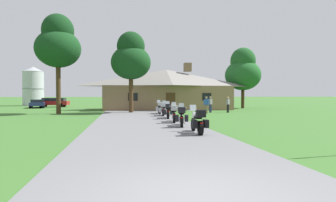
{
  "coord_description": "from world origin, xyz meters",
  "views": [
    {
      "loc": [
        -1.29,
        -4.88,
        1.85
      ],
      "look_at": [
        2.76,
        20.32,
        1.3
      ],
      "focal_mm": 30.21,
      "sensor_mm": 36.0,
      "label": 1
    }
  ],
  "objects_px": {
    "motorcycle_white_nearest_to_camera": "(198,122)",
    "bystander_gray_shirt_near_lodge": "(210,104)",
    "motorcycle_silver_fourth_in_row": "(168,111)",
    "tree_left_near": "(58,44)",
    "motorcycle_black_second_in_row": "(182,117)",
    "parked_red_suv_far_left": "(53,102)",
    "metal_silo_distant": "(33,86)",
    "bystander_blue_shirt_by_tree": "(206,104)",
    "tree_by_lodge_front": "(131,58)",
    "motorcycle_blue_farthest_in_row": "(159,108)",
    "motorcycle_orange_third_in_row": "(174,114)",
    "tree_right_of_lodge": "(243,71)",
    "bystander_gray_shirt_beside_signpost": "(228,104)",
    "parked_navy_sedan_far_left": "(37,103)",
    "motorcycle_black_fifth_in_row": "(163,109)"
  },
  "relations": [
    {
      "from": "motorcycle_white_nearest_to_camera",
      "to": "bystander_gray_shirt_beside_signpost",
      "type": "height_order",
      "value": "bystander_gray_shirt_beside_signpost"
    },
    {
      "from": "motorcycle_white_nearest_to_camera",
      "to": "tree_left_near",
      "type": "distance_m",
      "value": 19.94
    },
    {
      "from": "motorcycle_orange_third_in_row",
      "to": "tree_right_of_lodge",
      "type": "relative_size",
      "value": 0.25
    },
    {
      "from": "motorcycle_silver_fourth_in_row",
      "to": "bystander_gray_shirt_beside_signpost",
      "type": "height_order",
      "value": "bystander_gray_shirt_beside_signpost"
    },
    {
      "from": "motorcycle_orange_third_in_row",
      "to": "tree_left_near",
      "type": "bearing_deg",
      "value": 140.99
    },
    {
      "from": "motorcycle_white_nearest_to_camera",
      "to": "motorcycle_black_second_in_row",
      "type": "distance_m",
      "value": 3.05
    },
    {
      "from": "motorcycle_white_nearest_to_camera",
      "to": "bystander_gray_shirt_near_lodge",
      "type": "bearing_deg",
      "value": 71.83
    },
    {
      "from": "motorcycle_silver_fourth_in_row",
      "to": "tree_by_lodge_front",
      "type": "relative_size",
      "value": 0.25
    },
    {
      "from": "tree_right_of_lodge",
      "to": "metal_silo_distant",
      "type": "height_order",
      "value": "tree_right_of_lodge"
    },
    {
      "from": "motorcycle_blue_farthest_in_row",
      "to": "parked_red_suv_far_left",
      "type": "xyz_separation_m",
      "value": [
        -13.93,
        18.78,
        0.17
      ]
    },
    {
      "from": "motorcycle_black_fifth_in_row",
      "to": "bystander_gray_shirt_beside_signpost",
      "type": "bearing_deg",
      "value": 39.81
    },
    {
      "from": "parked_navy_sedan_far_left",
      "to": "motorcycle_blue_farthest_in_row",
      "type": "bearing_deg",
      "value": -57.37
    },
    {
      "from": "motorcycle_white_nearest_to_camera",
      "to": "motorcycle_orange_third_in_row",
      "type": "relative_size",
      "value": 1.0
    },
    {
      "from": "tree_right_of_lodge",
      "to": "parked_navy_sedan_far_left",
      "type": "xyz_separation_m",
      "value": [
        -28.47,
        5.43,
        -4.52
      ]
    },
    {
      "from": "bystander_gray_shirt_near_lodge",
      "to": "bystander_gray_shirt_beside_signpost",
      "type": "relative_size",
      "value": 1.01
    },
    {
      "from": "motorcycle_silver_fourth_in_row",
      "to": "tree_left_near",
      "type": "xyz_separation_m",
      "value": [
        -9.61,
        7.71,
        6.23
      ]
    },
    {
      "from": "metal_silo_distant",
      "to": "parked_navy_sedan_far_left",
      "type": "xyz_separation_m",
      "value": [
        3.21,
        -9.07,
        -2.71
      ]
    },
    {
      "from": "tree_right_of_lodge",
      "to": "parked_red_suv_far_left",
      "type": "bearing_deg",
      "value": 163.0
    },
    {
      "from": "motorcycle_silver_fourth_in_row",
      "to": "motorcycle_black_second_in_row",
      "type": "bearing_deg",
      "value": -83.78
    },
    {
      "from": "motorcycle_silver_fourth_in_row",
      "to": "motorcycle_black_fifth_in_row",
      "type": "xyz_separation_m",
      "value": [
        0.06,
        2.76,
        0.0
      ]
    },
    {
      "from": "motorcycle_black_second_in_row",
      "to": "motorcycle_black_fifth_in_row",
      "type": "distance_m",
      "value": 8.31
    },
    {
      "from": "bystander_blue_shirt_by_tree",
      "to": "parked_navy_sedan_far_left",
      "type": "distance_m",
      "value": 25.38
    },
    {
      "from": "motorcycle_silver_fourth_in_row",
      "to": "tree_left_near",
      "type": "distance_m",
      "value": 13.81
    },
    {
      "from": "motorcycle_black_fifth_in_row",
      "to": "metal_silo_distant",
      "type": "relative_size",
      "value": 0.31
    },
    {
      "from": "motorcycle_black_second_in_row",
      "to": "bystander_gray_shirt_beside_signpost",
      "type": "relative_size",
      "value": 1.24
    },
    {
      "from": "motorcycle_silver_fourth_in_row",
      "to": "motorcycle_black_fifth_in_row",
      "type": "bearing_deg",
      "value": 96.05
    },
    {
      "from": "motorcycle_black_fifth_in_row",
      "to": "bystander_blue_shirt_by_tree",
      "type": "distance_m",
      "value": 5.77
    },
    {
      "from": "bystander_blue_shirt_by_tree",
      "to": "motorcycle_blue_farthest_in_row",
      "type": "bearing_deg",
      "value": -134.94
    },
    {
      "from": "motorcycle_blue_farthest_in_row",
      "to": "bystander_blue_shirt_by_tree",
      "type": "bearing_deg",
      "value": 10.48
    },
    {
      "from": "motorcycle_white_nearest_to_camera",
      "to": "motorcycle_black_fifth_in_row",
      "type": "relative_size",
      "value": 1.01
    },
    {
      "from": "bystander_gray_shirt_beside_signpost",
      "to": "motorcycle_silver_fourth_in_row",
      "type": "bearing_deg",
      "value": -172.16
    },
    {
      "from": "motorcycle_blue_farthest_in_row",
      "to": "parked_red_suv_far_left",
      "type": "distance_m",
      "value": 23.38
    },
    {
      "from": "metal_silo_distant",
      "to": "bystander_blue_shirt_by_tree",
      "type": "bearing_deg",
      "value": -46.18
    },
    {
      "from": "motorcycle_black_fifth_in_row",
      "to": "bystander_gray_shirt_beside_signpost",
      "type": "height_order",
      "value": "bystander_gray_shirt_beside_signpost"
    },
    {
      "from": "motorcycle_black_fifth_in_row",
      "to": "tree_by_lodge_front",
      "type": "bearing_deg",
      "value": 127.82
    },
    {
      "from": "motorcycle_orange_third_in_row",
      "to": "tree_right_of_lodge",
      "type": "bearing_deg",
      "value": 64.39
    },
    {
      "from": "motorcycle_silver_fourth_in_row",
      "to": "tree_by_lodge_front",
      "type": "distance_m",
      "value": 9.7
    },
    {
      "from": "motorcycle_black_fifth_in_row",
      "to": "parked_red_suv_far_left",
      "type": "distance_m",
      "value": 25.52
    },
    {
      "from": "tree_right_of_lodge",
      "to": "motorcycle_blue_farthest_in_row",
      "type": "bearing_deg",
      "value": -141.1
    },
    {
      "from": "motorcycle_black_second_in_row",
      "to": "motorcycle_blue_farthest_in_row",
      "type": "xyz_separation_m",
      "value": [
        0.15,
        10.9,
        0.0
      ]
    },
    {
      "from": "motorcycle_black_second_in_row",
      "to": "parked_red_suv_far_left",
      "type": "distance_m",
      "value": 32.73
    },
    {
      "from": "parked_navy_sedan_far_left",
      "to": "tree_right_of_lodge",
      "type": "bearing_deg",
      "value": -22.18
    },
    {
      "from": "parked_red_suv_far_left",
      "to": "bystander_blue_shirt_by_tree",
      "type": "bearing_deg",
      "value": -129.59
    },
    {
      "from": "tree_by_lodge_front",
      "to": "parked_navy_sedan_far_left",
      "type": "height_order",
      "value": "tree_by_lodge_front"
    },
    {
      "from": "motorcycle_silver_fourth_in_row",
      "to": "parked_navy_sedan_far_left",
      "type": "xyz_separation_m",
      "value": [
        -15.37,
        21.31,
        0.03
      ]
    },
    {
      "from": "bystander_gray_shirt_beside_signpost",
      "to": "metal_silo_distant",
      "type": "xyz_separation_m",
      "value": [
        -26.03,
        23.52,
        2.42
      ]
    },
    {
      "from": "motorcycle_white_nearest_to_camera",
      "to": "parked_red_suv_far_left",
      "type": "height_order",
      "value": "parked_red_suv_far_left"
    },
    {
      "from": "motorcycle_white_nearest_to_camera",
      "to": "metal_silo_distant",
      "type": "relative_size",
      "value": 0.31
    },
    {
      "from": "bystander_gray_shirt_near_lodge",
      "to": "tree_by_lodge_front",
      "type": "distance_m",
      "value": 9.47
    },
    {
      "from": "motorcycle_orange_third_in_row",
      "to": "motorcycle_silver_fourth_in_row",
      "type": "xyz_separation_m",
      "value": [
        0.07,
        2.99,
        -0.01
      ]
    }
  ]
}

